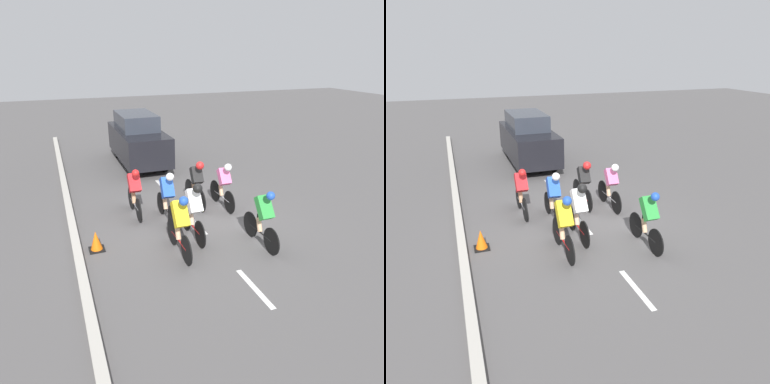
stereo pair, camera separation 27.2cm
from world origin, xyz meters
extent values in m
plane|color=#565454|center=(0.00, 0.00, 0.00)|extent=(60.00, 60.00, 0.00)
cube|color=white|center=(0.00, 3.27, 0.00)|extent=(0.12, 1.40, 0.01)
cube|color=white|center=(0.00, 0.07, 0.00)|extent=(0.12, 1.40, 0.01)
cube|color=white|center=(0.00, -3.13, 0.00)|extent=(0.12, 1.40, 0.01)
cube|color=#B7B2A8|center=(3.20, 0.07, 0.07)|extent=(0.20, 24.38, 0.14)
cylinder|color=black|center=(0.70, -0.94, 0.32)|extent=(0.03, 0.64, 0.64)
cylinder|color=black|center=(0.70, 0.10, 0.32)|extent=(0.03, 0.64, 0.64)
cylinder|color=black|center=(0.70, -0.42, 0.32)|extent=(0.04, 1.04, 0.04)
cylinder|color=black|center=(0.70, -0.60, 0.53)|extent=(0.04, 0.04, 0.42)
cylinder|color=#1999D8|center=(0.70, -0.47, 0.42)|extent=(0.07, 0.07, 0.16)
cylinder|color=#DBAD84|center=(0.70, -0.50, 0.50)|extent=(0.12, 0.23, 0.36)
cube|color=blue|center=(0.68, -0.32, 1.02)|extent=(0.35, 0.48, 0.58)
sphere|color=white|center=(0.67, -0.10, 1.39)|extent=(0.21, 0.21, 0.21)
cylinder|color=black|center=(-1.03, 1.23, 0.33)|extent=(0.03, 0.65, 0.65)
cylinder|color=black|center=(-1.03, 2.21, 0.33)|extent=(0.03, 0.65, 0.65)
cylinder|color=black|center=(-1.03, 1.72, 0.33)|extent=(0.04, 0.99, 0.04)
cylinder|color=black|center=(-1.03, 1.55, 0.54)|extent=(0.04, 0.04, 0.42)
cylinder|color=green|center=(-1.03, 1.67, 0.43)|extent=(0.07, 0.07, 0.16)
cylinder|color=#DBAD84|center=(-1.03, 1.65, 0.51)|extent=(0.12, 0.23, 0.36)
cube|color=green|center=(-1.03, 1.82, 1.03)|extent=(0.32, 0.49, 0.58)
sphere|color=blue|center=(-1.03, 2.04, 1.40)|extent=(0.20, 0.20, 0.20)
cylinder|color=black|center=(1.43, -1.61, 0.34)|extent=(0.03, 0.68, 0.68)
cylinder|color=black|center=(1.43, -0.62, 0.34)|extent=(0.03, 0.68, 0.68)
cylinder|color=#B7B7BC|center=(1.43, -1.12, 0.34)|extent=(0.04, 0.99, 0.04)
cylinder|color=#B7B7BC|center=(1.43, -1.29, 0.55)|extent=(0.04, 0.04, 0.42)
cylinder|color=#1999D8|center=(1.43, -1.17, 0.44)|extent=(0.07, 0.07, 0.16)
cylinder|color=tan|center=(1.43, -1.19, 0.52)|extent=(0.12, 0.23, 0.36)
cube|color=red|center=(1.42, -1.02, 1.01)|extent=(0.33, 0.46, 0.54)
sphere|color=red|center=(1.42, -0.80, 1.36)|extent=(0.21, 0.21, 0.21)
cylinder|color=black|center=(0.39, 0.30, 0.34)|extent=(0.03, 0.67, 0.67)
cylinder|color=black|center=(0.39, 1.31, 0.34)|extent=(0.03, 0.67, 0.67)
cylinder|color=red|center=(0.39, 0.80, 0.34)|extent=(0.04, 1.01, 0.04)
cylinder|color=red|center=(0.39, 0.63, 0.55)|extent=(0.04, 0.04, 0.42)
cylinder|color=white|center=(0.39, 0.75, 0.44)|extent=(0.07, 0.07, 0.16)
cylinder|color=beige|center=(0.39, 0.73, 0.52)|extent=(0.12, 0.23, 0.36)
cube|color=white|center=(0.38, 0.90, 1.05)|extent=(0.33, 0.50, 0.60)
sphere|color=black|center=(0.38, 1.12, 1.45)|extent=(0.23, 0.23, 0.23)
cylinder|color=black|center=(0.96, 0.91, 0.34)|extent=(0.03, 0.68, 0.68)
cylinder|color=black|center=(0.96, 1.92, 0.34)|extent=(0.03, 0.68, 0.68)
cylinder|color=red|center=(0.96, 1.42, 0.34)|extent=(0.04, 1.01, 0.04)
cylinder|color=red|center=(0.96, 1.24, 0.55)|extent=(0.04, 0.04, 0.42)
cylinder|color=#1999D8|center=(0.96, 1.37, 0.44)|extent=(0.07, 0.07, 0.16)
cylinder|color=#DBAD84|center=(0.96, 1.34, 0.52)|extent=(0.12, 0.23, 0.36)
cube|color=yellow|center=(0.96, 1.52, 1.06)|extent=(0.33, 0.51, 0.61)
sphere|color=blue|center=(0.95, 1.74, 1.45)|extent=(0.21, 0.21, 0.21)
cylinder|color=black|center=(-1.17, -1.26, 0.34)|extent=(0.03, 0.67, 0.67)
cylinder|color=black|center=(-1.17, -0.25, 0.34)|extent=(0.03, 0.67, 0.67)
cylinder|color=#B7B7BC|center=(-1.17, -0.76, 0.34)|extent=(0.04, 1.02, 0.04)
cylinder|color=#B7B7BC|center=(-1.17, -0.93, 0.55)|extent=(0.04, 0.04, 0.42)
cylinder|color=white|center=(-1.17, -0.81, 0.44)|extent=(0.07, 0.07, 0.16)
cylinder|color=#DBAD84|center=(-1.17, -0.83, 0.52)|extent=(0.12, 0.23, 0.36)
cube|color=pink|center=(-1.18, -0.66, 1.00)|extent=(0.33, 0.44, 0.52)
sphere|color=white|center=(-1.18, -0.44, 1.34)|extent=(0.22, 0.22, 0.22)
cylinder|color=black|center=(-0.45, -1.65, 0.34)|extent=(0.03, 0.68, 0.68)
cylinder|color=black|center=(-0.45, -0.65, 0.34)|extent=(0.03, 0.68, 0.68)
cylinder|color=red|center=(-0.45, -1.15, 0.34)|extent=(0.04, 0.99, 0.04)
cylinder|color=red|center=(-0.45, -1.32, 0.55)|extent=(0.04, 0.04, 0.42)
cylinder|color=green|center=(-0.45, -1.20, 0.44)|extent=(0.07, 0.07, 0.16)
cylinder|color=tan|center=(-0.45, -1.22, 0.52)|extent=(0.12, 0.23, 0.36)
cube|color=black|center=(-0.46, -1.05, 1.01)|extent=(0.35, 0.45, 0.54)
sphere|color=red|center=(-0.48, -0.83, 1.36)|extent=(0.24, 0.24, 0.24)
cylinder|color=black|center=(-0.59, -4.76, 0.32)|extent=(0.14, 0.64, 0.64)
cylinder|color=black|center=(0.77, -4.76, 0.32)|extent=(0.14, 0.64, 0.64)
cylinder|color=black|center=(-0.59, -7.48, 0.32)|extent=(0.14, 0.64, 0.64)
cylinder|color=black|center=(0.77, -7.48, 0.32)|extent=(0.14, 0.64, 0.64)
cube|color=black|center=(0.09, -6.12, 0.89)|extent=(1.70, 4.40, 1.14)
cube|color=#2D333D|center=(0.09, -6.34, 1.77)|extent=(1.39, 2.42, 0.63)
cube|color=black|center=(2.75, 0.56, 0.01)|extent=(0.36, 0.36, 0.03)
cone|color=orange|center=(2.75, 0.56, 0.26)|extent=(0.28, 0.28, 0.46)
camera|label=1|loc=(3.46, 8.72, 4.50)|focal=35.00mm
camera|label=2|loc=(3.21, 8.82, 4.50)|focal=35.00mm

